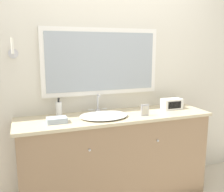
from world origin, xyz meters
TOP-DOWN VIEW (x-y plane):
  - wall_back at (-0.00, 0.57)m, footprint 8.00×0.18m
  - vanity_counter at (0.00, 0.28)m, footprint 1.96×0.53m
  - sink_basin at (-0.13, 0.26)m, footprint 0.48×0.42m
  - soap_bottle at (-0.54, 0.45)m, footprint 0.06×0.06m
  - appliance_box at (0.67, 0.32)m, footprint 0.22×0.12m
  - picture_frame at (0.26, 0.16)m, footprint 0.08×0.01m
  - hand_towel_near_sink at (-0.59, 0.22)m, footprint 0.18×0.12m

SIDE VIEW (x-z plane):
  - vanity_counter at x=0.00m, z-range 0.00..0.91m
  - sink_basin at x=-0.13m, z-range 0.83..1.02m
  - hand_towel_near_sink at x=-0.59m, z-range 0.90..0.95m
  - appliance_box at x=0.67m, z-range 0.90..1.02m
  - picture_frame at x=0.26m, z-range 0.90..1.02m
  - soap_bottle at x=-0.54m, z-range 0.89..1.07m
  - wall_back at x=0.00m, z-range 0.00..2.55m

